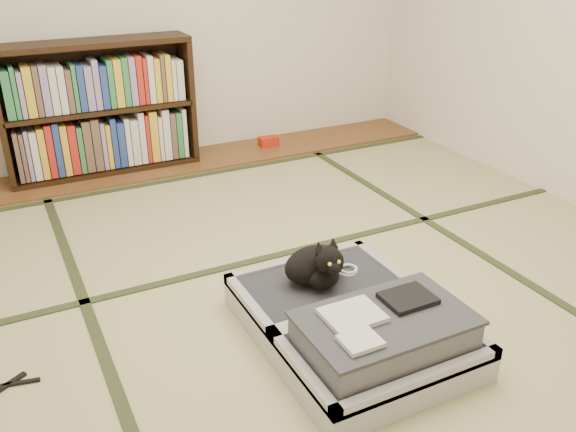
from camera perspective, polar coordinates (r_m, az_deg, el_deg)
name	(u,v)px	position (r m, az deg, el deg)	size (l,w,h in m)	color
floor	(311,292)	(2.98, 2.19, -7.12)	(4.50, 4.50, 0.00)	tan
wood_strip	(183,162)	(4.65, -9.80, 5.02)	(4.00, 0.50, 0.02)	brown
red_item	(268,141)	(4.90, -1.84, 7.01)	(0.15, 0.09, 0.07)	red
tatami_borders	(268,248)	(3.36, -1.87, -3.01)	(4.00, 4.50, 0.01)	#2D381E
bookcase	(100,111)	(4.47, -17.22, 9.37)	(1.30, 0.30, 0.92)	black
suitcase	(355,325)	(2.59, 6.30, -10.09)	(0.74, 0.99, 0.29)	#A3A2A7
cat	(318,266)	(2.72, 2.80, -4.65)	(0.33, 0.33, 0.27)	black
cable_coil	(347,270)	(2.87, 5.58, -5.05)	(0.10, 0.10, 0.02)	white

